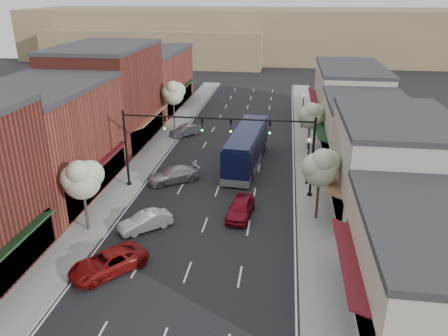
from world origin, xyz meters
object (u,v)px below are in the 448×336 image
at_px(tree_left_far, 173,92).
at_px(parked_car_e, 185,131).
at_px(tree_left_near, 82,178).
at_px(parked_car_a, 108,263).
at_px(tree_right_far, 311,115).
at_px(parked_car_c, 173,175).
at_px(lamp_post_far, 303,105).
at_px(red_hatchback, 240,208).
at_px(signal_mast_left, 152,138).
at_px(signal_mast_right, 284,144).
at_px(lamp_post_near, 308,154).
at_px(coach_bus, 247,147).
at_px(tree_right_near, 321,166).
at_px(parked_car_b, 145,221).

xyz_separation_m(tree_left_far, parked_car_e, (2.05, -2.93, -3.96)).
height_order(tree_left_near, parked_car_a, tree_left_near).
bearing_deg(tree_right_far, parked_car_c, -140.34).
height_order(parked_car_a, parked_car_e, parked_car_a).
bearing_deg(parked_car_a, lamp_post_far, 109.47).
bearing_deg(parked_car_c, parked_car_e, 154.63).
bearing_deg(lamp_post_far, red_hatchback, -102.27).
bearing_deg(signal_mast_left, signal_mast_right, 0.00).
xyz_separation_m(lamp_post_near, coach_bus, (-5.82, 4.01, -1.10)).
bearing_deg(lamp_post_far, parked_car_c, -123.11).
height_order(tree_right_near, coach_bus, tree_right_near).
distance_m(signal_mast_left, parked_car_c, 4.40).
relative_size(signal_mast_left, coach_bus, 0.68).
bearing_deg(tree_right_far, lamp_post_far, 93.88).
distance_m(tree_right_near, parked_car_a, 16.22).
height_order(tree_left_near, parked_car_b, tree_left_near).
xyz_separation_m(tree_right_far, tree_left_near, (-16.60, -20.00, 0.23)).
relative_size(parked_car_b, parked_car_e, 1.01).
bearing_deg(tree_right_far, signal_mast_right, -102.85).
bearing_deg(tree_right_far, tree_left_near, -129.69).
relative_size(signal_mast_right, parked_car_b, 2.09).
bearing_deg(tree_left_far, red_hatchback, -64.16).
distance_m(tree_right_near, coach_bus, 12.60).
distance_m(signal_mast_right, tree_left_far, 22.68).
xyz_separation_m(signal_mast_left, tree_left_far, (-2.63, 17.95, -0.02)).
bearing_deg(lamp_post_far, lamp_post_near, -90.00).
height_order(signal_mast_right, signal_mast_left, same).
bearing_deg(tree_left_far, signal_mast_right, -52.29).
distance_m(signal_mast_left, tree_left_far, 18.14).
relative_size(tree_left_far, parked_car_a, 1.25).
bearing_deg(parked_car_b, lamp_post_far, 114.94).
height_order(signal_mast_right, parked_car_e, signal_mast_right).
bearing_deg(parked_car_b, lamp_post_near, 87.76).
height_order(signal_mast_left, tree_right_near, signal_mast_left).
xyz_separation_m(signal_mast_right, tree_left_near, (-13.87, -8.05, -0.40)).
bearing_deg(parked_car_a, signal_mast_left, 134.03).
height_order(signal_mast_left, tree_left_far, signal_mast_left).
distance_m(tree_left_near, red_hatchback, 11.93).
xyz_separation_m(tree_left_near, lamp_post_near, (16.05, 10.56, -1.22)).
xyz_separation_m(tree_left_far, coach_bus, (10.24, -11.43, -2.69)).
bearing_deg(tree_left_far, coach_bus, -48.15).
relative_size(tree_left_far, lamp_post_near, 1.38).
distance_m(tree_left_near, parked_car_e, 23.44).
xyz_separation_m(coach_bus, parked_car_c, (-6.27, -5.04, -1.22)).
xyz_separation_m(tree_right_far, parked_car_e, (-14.55, 3.07, -3.35)).
distance_m(tree_right_far, lamp_post_near, 9.51).
bearing_deg(coach_bus, parked_car_c, -136.34).
xyz_separation_m(signal_mast_right, parked_car_e, (-11.82, 15.02, -3.98)).
relative_size(signal_mast_left, parked_car_b, 2.09).
bearing_deg(parked_car_e, tree_right_near, -10.06).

